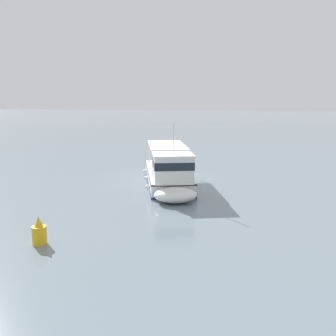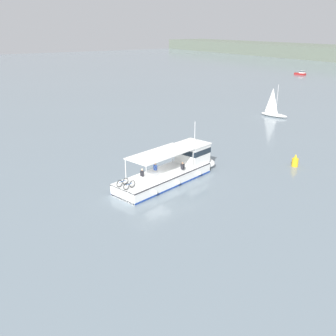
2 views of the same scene
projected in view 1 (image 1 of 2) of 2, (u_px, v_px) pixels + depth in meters
ground_plane at (164, 180)px, 33.79m from camera, size 400.00×400.00×0.00m
ferry_main at (169, 175)px, 30.66m from camera, size 6.18×13.07×5.32m
channel_buoy at (39, 233)px, 18.78m from camera, size 0.70×0.70×1.40m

